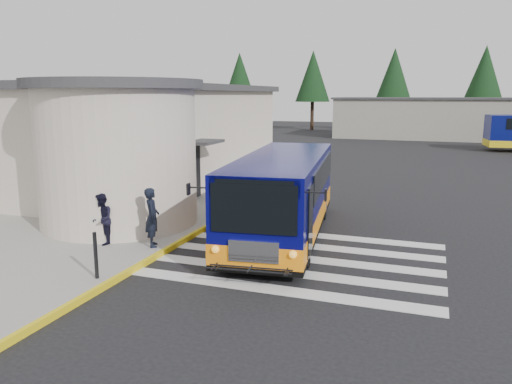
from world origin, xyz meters
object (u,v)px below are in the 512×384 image
(pedestrian_a, at_px, (152,217))
(pedestrian_b, at_px, (102,219))
(transit_bus, at_px, (283,198))
(bollard, at_px, (96,255))

(pedestrian_a, distance_m, pedestrian_b, 1.52)
(transit_bus, height_order, pedestrian_b, transit_bus)
(pedestrian_b, height_order, bollard, pedestrian_b)
(pedestrian_b, relative_size, bollard, 1.34)
(pedestrian_b, bearing_deg, transit_bus, 86.15)
(transit_bus, bearing_deg, pedestrian_a, -145.21)
(transit_bus, relative_size, pedestrian_b, 6.19)
(transit_bus, distance_m, pedestrian_a, 4.15)
(transit_bus, height_order, bollard, transit_bus)
(transit_bus, relative_size, bollard, 8.30)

